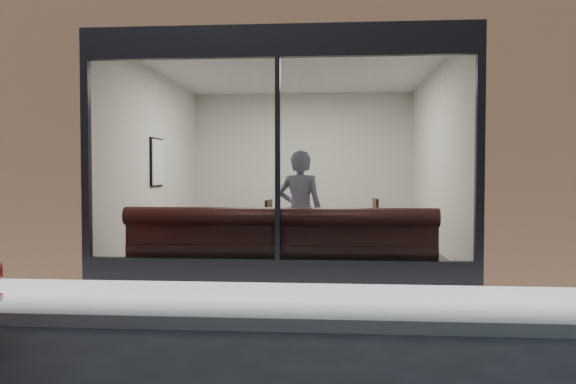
# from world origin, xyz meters

# --- Properties ---
(ground) EXTENTS (120.00, 120.00, 0.00)m
(ground) POSITION_xyz_m (0.00, 0.00, 0.00)
(ground) COLOR black
(ground) RESTS_ON ground
(sidewalk_near) EXTENTS (40.00, 2.00, 0.01)m
(sidewalk_near) POSITION_xyz_m (0.00, 1.00, 0.01)
(sidewalk_near) COLOR gray
(sidewalk_near) RESTS_ON ground
(kerb_near) EXTENTS (40.00, 0.10, 0.12)m
(kerb_near) POSITION_xyz_m (0.00, -0.05, 0.06)
(kerb_near) COLOR gray
(kerb_near) RESTS_ON ground
(host_building_pier_left) EXTENTS (2.50, 12.00, 3.20)m
(host_building_pier_left) POSITION_xyz_m (-3.75, 8.00, 1.60)
(host_building_pier_left) COLOR brown
(host_building_pier_left) RESTS_ON ground
(host_building_pier_right) EXTENTS (2.50, 12.00, 3.20)m
(host_building_pier_right) POSITION_xyz_m (3.75, 8.00, 1.60)
(host_building_pier_right) COLOR brown
(host_building_pier_right) RESTS_ON ground
(host_building_backfill) EXTENTS (5.00, 6.00, 3.20)m
(host_building_backfill) POSITION_xyz_m (0.00, 11.00, 1.60)
(host_building_backfill) COLOR brown
(host_building_backfill) RESTS_ON ground
(cafe_floor) EXTENTS (6.00, 6.00, 0.00)m
(cafe_floor) POSITION_xyz_m (0.00, 5.00, 0.02)
(cafe_floor) COLOR #2D2D30
(cafe_floor) RESTS_ON ground
(cafe_ceiling) EXTENTS (6.00, 6.00, 0.00)m
(cafe_ceiling) POSITION_xyz_m (0.00, 5.00, 3.19)
(cafe_ceiling) COLOR white
(cafe_ceiling) RESTS_ON host_building_upper
(cafe_wall_back) EXTENTS (5.00, 0.00, 5.00)m
(cafe_wall_back) POSITION_xyz_m (0.00, 7.99, 1.60)
(cafe_wall_back) COLOR silver
(cafe_wall_back) RESTS_ON ground
(cafe_wall_left) EXTENTS (0.00, 6.00, 6.00)m
(cafe_wall_left) POSITION_xyz_m (-2.49, 5.00, 1.60)
(cafe_wall_left) COLOR silver
(cafe_wall_left) RESTS_ON ground
(cafe_wall_right) EXTENTS (0.00, 6.00, 6.00)m
(cafe_wall_right) POSITION_xyz_m (2.49, 5.00, 1.60)
(cafe_wall_right) COLOR silver
(cafe_wall_right) RESTS_ON ground
(storefront_kick) EXTENTS (5.00, 0.10, 0.30)m
(storefront_kick) POSITION_xyz_m (0.00, 2.05, 0.15)
(storefront_kick) COLOR black
(storefront_kick) RESTS_ON ground
(storefront_header) EXTENTS (5.00, 0.10, 0.40)m
(storefront_header) POSITION_xyz_m (0.00, 2.05, 3.00)
(storefront_header) COLOR black
(storefront_header) RESTS_ON host_building_upper
(storefront_mullion) EXTENTS (0.06, 0.10, 2.50)m
(storefront_mullion) POSITION_xyz_m (0.00, 2.05, 1.55)
(storefront_mullion) COLOR black
(storefront_mullion) RESTS_ON storefront_kick
(storefront_glass) EXTENTS (4.80, 0.00, 4.80)m
(storefront_glass) POSITION_xyz_m (0.00, 2.02, 1.55)
(storefront_glass) COLOR white
(storefront_glass) RESTS_ON storefront_kick
(banquette) EXTENTS (4.00, 0.55, 0.45)m
(banquette) POSITION_xyz_m (0.00, 2.45, 0.23)
(banquette) COLOR #371514
(banquette) RESTS_ON cafe_floor
(person) EXTENTS (0.68, 0.51, 1.69)m
(person) POSITION_xyz_m (0.24, 2.75, 0.84)
(person) COLOR #A5B9DF
(person) RESTS_ON cafe_floor
(cafe_table_left) EXTENTS (0.67, 0.67, 0.04)m
(cafe_table_left) POSITION_xyz_m (-0.72, 3.09, 0.74)
(cafe_table_left) COLOR #301D12
(cafe_table_left) RESTS_ON cafe_floor
(cafe_table_right) EXTENTS (0.73, 0.73, 0.04)m
(cafe_table_right) POSITION_xyz_m (1.46, 3.71, 0.74)
(cafe_table_right) COLOR #301D12
(cafe_table_right) RESTS_ON cafe_floor
(cafe_chair_left) EXTENTS (0.41, 0.41, 0.04)m
(cafe_chair_left) POSITION_xyz_m (-0.52, 3.97, 0.24)
(cafe_chair_left) COLOR #301D12
(cafe_chair_left) RESTS_ON cafe_floor
(cafe_chair_right) EXTENTS (0.47, 0.47, 0.04)m
(cafe_chair_right) POSITION_xyz_m (1.21, 4.48, 0.24)
(cafe_chair_right) COLOR #301D12
(cafe_chair_right) RESTS_ON cafe_floor
(wall_poster) EXTENTS (0.02, 0.61, 0.81)m
(wall_poster) POSITION_xyz_m (-2.45, 4.99, 1.57)
(wall_poster) COLOR white
(wall_poster) RESTS_ON cafe_wall_left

